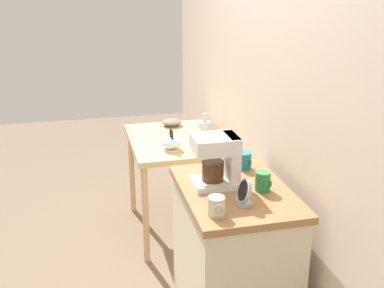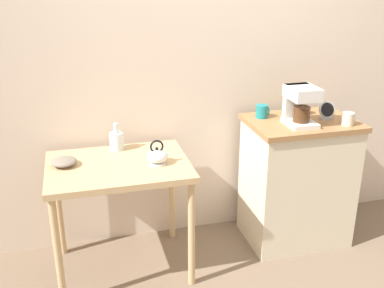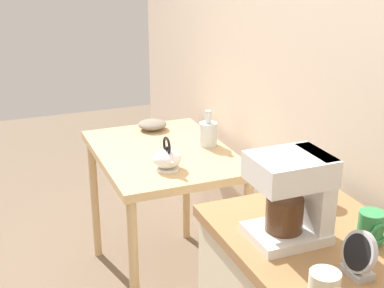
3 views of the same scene
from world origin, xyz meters
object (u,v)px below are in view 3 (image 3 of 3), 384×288
Objects in this scene: bowl_stoneware at (152,124)px; mug_tall_green at (371,228)px; glass_carafe_vase at (208,133)px; teakettle at (167,159)px; mug_dark_teal at (315,188)px; table_clock at (358,257)px; coffee_maker at (295,193)px.

mug_tall_green reaches higher than bowl_stoneware.
mug_tall_green is at bearing -2.39° from glass_carafe_vase.
mug_dark_teal is at bearing 17.44° from teakettle.
glass_carafe_vase is 1.44m from table_clock.
glass_carafe_vase is (0.34, 0.18, 0.04)m from bowl_stoneware.
mug_tall_green is at bearing 130.32° from table_clock.
teakettle is 0.84m from mug_dark_teal.
table_clock is at bearing -7.89° from glass_carafe_vase.
teakettle is 1.68× the size of mug_tall_green.
bowl_stoneware is 1.55m from coffee_maker.
mug_tall_green is 0.77× the size of table_clock.
mug_tall_green is (0.29, -0.01, 0.00)m from mug_dark_teal.
glass_carafe_vase is 2.02× the size of mug_dark_teal.
coffee_maker is (0.97, 0.05, 0.25)m from teakettle.
bowl_stoneware is 1.77m from table_clock.
mug_dark_teal reaches higher than glass_carafe_vase.
mug_tall_green is at bearing -1.00° from mug_dark_teal.
coffee_maker is at bearing -47.67° from mug_dark_teal.
table_clock is (0.23, 0.05, -0.09)m from coffee_maker.
coffee_maker is 0.25m from table_clock.
teakettle is (0.56, -0.11, 0.02)m from bowl_stoneware.
mug_dark_teal reaches higher than bowl_stoneware.
teakettle is 1.29× the size of table_clock.
glass_carafe_vase is at bearing 172.11° from table_clock.
mug_dark_teal is at bearing -2.80° from glass_carafe_vase.
glass_carafe_vase is 0.70× the size of coffee_maker.
coffee_maker reaches higher than glass_carafe_vase.
bowl_stoneware is at bearing 168.71° from teakettle.
glass_carafe_vase reaches higher than teakettle.
mug_dark_teal is (1.00, -0.05, 0.13)m from glass_carafe_vase.
table_clock is (1.76, -0.01, 0.18)m from bowl_stoneware.
coffee_maker reaches higher than mug_dark_teal.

